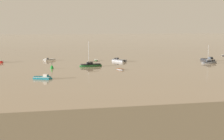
{
  "coord_description": "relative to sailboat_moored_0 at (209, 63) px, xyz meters",
  "views": [
    {
      "loc": [
        -47.03,
        -58.0,
        12.36
      ],
      "look_at": [
        -30.04,
        23.74,
        0.67
      ],
      "focal_mm": 51.26,
      "sensor_mm": 36.0,
      "label": 1
    }
  ],
  "objects": [
    {
      "name": "sailboat_moored_0",
      "position": [
        0.0,
        0.0,
        0.0
      ],
      "size": [
        5.63,
        1.93,
        6.24
      ],
      "rotation": [
        0.0,
        0.0,
        3.18
      ],
      "color": "gray",
      "rests_on": "ground"
    },
    {
      "name": "rowboat_moored_0",
      "position": [
        -34.85,
        16.26,
        -0.12
      ],
      "size": [
        1.37,
        3.45,
        0.53
      ],
      "rotation": [
        0.0,
        0.0,
        4.65
      ],
      "color": "#23602D",
      "rests_on": "ground"
    },
    {
      "name": "motorboat_moored_0",
      "position": [
        3.94,
        6.92,
        0.05
      ],
      "size": [
        4.14,
        5.86,
        2.12
      ],
      "rotation": [
        0.0,
        0.0,
        5.16
      ],
      "color": "black",
      "rests_on": "ground"
    },
    {
      "name": "rowboat_moored_2",
      "position": [
        18.87,
        23.31,
        -0.14
      ],
      "size": [
        2.11,
        3.31,
        0.49
      ],
      "rotation": [
        0.0,
        0.0,
        4.35
      ],
      "color": "black",
      "rests_on": "ground"
    },
    {
      "name": "sailboat_moored_1",
      "position": [
        -39.03,
        0.1,
        0.08
      ],
      "size": [
        7.37,
        3.19,
        7.99
      ],
      "rotation": [
        0.0,
        0.0,
        3.28
      ],
      "color": "#23602D",
      "rests_on": "ground"
    },
    {
      "name": "motorboat_moored_2",
      "position": [
        -52.62,
        -20.35,
        -0.01
      ],
      "size": [
        4.83,
        3.12,
        1.74
      ],
      "rotation": [
        0.0,
        0.0,
        5.91
      ],
      "color": "#197084",
      "rests_on": "ground"
    },
    {
      "name": "motorboat_moored_3",
      "position": [
        -51.75,
        18.73,
        -0.05
      ],
      "size": [
        4.93,
        3.81,
        1.63
      ],
      "rotation": [
        0.0,
        0.0,
        3.67
      ],
      "color": "white",
      "rests_on": "ground"
    },
    {
      "name": "rowboat_moored_5",
      "position": [
        -31.98,
        -8.82,
        -0.14
      ],
      "size": [
        2.15,
        3.13,
        0.47
      ],
      "rotation": [
        0.0,
        0.0,
        5.14
      ],
      "color": "gray",
      "rests_on": "ground"
    },
    {
      "name": "motorboat_moored_4",
      "position": [
        -28.12,
        12.06,
        0.01
      ],
      "size": [
        5.02,
        6.17,
        2.06
      ],
      "rotation": [
        0.0,
        0.0,
        2.15
      ],
      "color": "gray",
      "rests_on": "ground"
    },
    {
      "name": "channel_buoy",
      "position": [
        -50.67,
        -2.61,
        0.19
      ],
      "size": [
        0.9,
        0.9,
        2.3
      ],
      "color": "#198C2D",
      "rests_on": "ground"
    }
  ]
}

